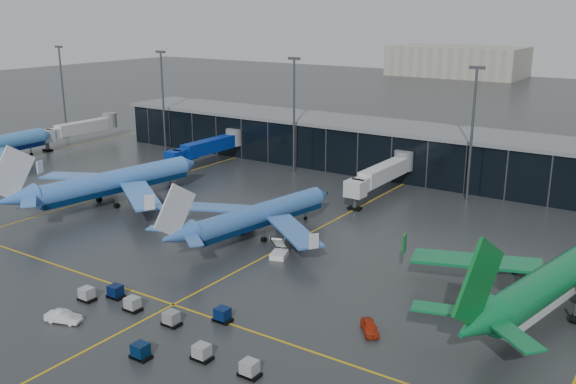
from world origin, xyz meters
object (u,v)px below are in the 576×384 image
Objects in this scene: airliner_arkefly at (115,168)px; airliner_aer_lingus at (562,257)px; airliner_klm_near at (260,202)px; service_van_red at (370,327)px; baggage_carts at (162,323)px; service_van_white at (63,317)px; mobile_airstair at (279,252)px.

airliner_aer_lingus is (79.49, -0.71, 0.19)m from airliner_arkefly.
airliner_klm_near is 9.13× the size of service_van_red.
baggage_carts is at bearing -64.23° from airliner_klm_near.
airliner_arkefly is at bearing 21.98° from service_van_white.
service_van_white is at bearing -153.63° from baggage_carts.
mobile_airstair is (7.91, -6.15, -4.94)m from airliner_klm_near.
airliner_arkefly is 66.27m from service_van_red.
service_van_white is (-47.23, -36.10, -6.14)m from airliner_aer_lingus.
airliner_arkefly is 10.66× the size of service_van_red.
airliner_klm_near is 33.60m from baggage_carts.
service_van_red is (-16.26, -18.22, -6.17)m from airliner_aer_lingus.
airliner_klm_near reaches higher than service_van_white.
baggage_carts is 7.97× the size of mobile_airstair.
baggage_carts is at bearing 172.80° from service_van_red.
airliner_arkefly is at bearing 143.77° from baggage_carts.
service_van_white is (-30.97, -17.88, 0.02)m from service_van_red.
service_van_red is 0.93× the size of service_van_white.
airliner_klm_near is 11.18m from mobile_airstair.
service_van_red is at bearing -79.24° from service_van_white.
airliner_aer_lingus reaches higher than service_van_red.
airliner_arkefly is 11.60× the size of mobile_airstair.
airliner_arkefly is 1.17× the size of airliner_klm_near.
service_van_red is at bearing -23.72° from airliner_klm_near.
airliner_klm_near reaches higher than mobile_airstair.
baggage_carts is at bearing -28.29° from airliner_arkefly.
service_van_red is 35.76m from service_van_white.
mobile_airstair is (-37.93, -5.05, -6.09)m from airliner_aer_lingus.
airliner_klm_near reaches higher than service_van_red.
service_van_white is (-1.38, -37.21, -4.99)m from airliner_klm_near.
mobile_airstair reaches higher than service_van_white.
service_van_white is (-10.73, -5.32, -0.04)m from baggage_carts.
airliner_arkefly is at bearing 124.29° from service_van_red.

